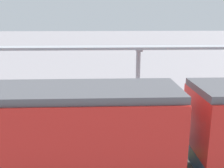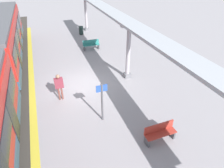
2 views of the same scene
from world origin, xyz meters
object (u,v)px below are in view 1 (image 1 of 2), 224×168
object	(u,v)px
canopy_pillar_second	(138,77)
passenger_waiting_near_edge	(173,116)
platform_info_sign	(210,99)
bench_mid_platform	(44,105)

from	to	relation	value
canopy_pillar_second	passenger_waiting_near_edge	world-z (taller)	canopy_pillar_second
canopy_pillar_second	platform_info_sign	distance (m)	4.69
canopy_pillar_second	passenger_waiting_near_edge	bearing A→B (deg)	-167.62
canopy_pillar_second	passenger_waiting_near_edge	size ratio (longest dim) A/B	2.20
canopy_pillar_second	bench_mid_platform	size ratio (longest dim) A/B	2.45
platform_info_sign	passenger_waiting_near_edge	distance (m)	3.10
bench_mid_platform	passenger_waiting_near_edge	size ratio (longest dim) A/B	0.90
canopy_pillar_second	platform_info_sign	xyz separation A→B (m)	(-2.98, -3.57, -0.55)
canopy_pillar_second	platform_info_sign	world-z (taller)	canopy_pillar_second
bench_mid_platform	platform_info_sign	distance (m)	9.66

